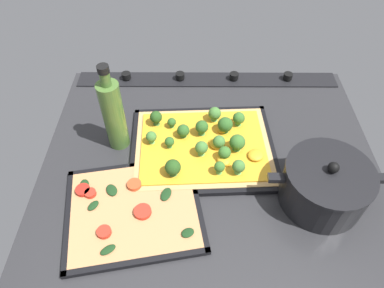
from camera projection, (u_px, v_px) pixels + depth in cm
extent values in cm
cube|color=#28282B|center=(210.00, 165.00, 89.28)|extent=(84.70, 73.00, 3.00)
cube|color=black|center=(207.00, 79.00, 109.79)|extent=(81.31, 7.00, 0.80)
cylinder|color=black|center=(288.00, 76.00, 108.74)|extent=(2.80, 2.80, 1.80)
cylinder|color=black|center=(234.00, 76.00, 108.79)|extent=(2.80, 2.80, 1.80)
cylinder|color=black|center=(180.00, 76.00, 108.84)|extent=(2.80, 2.80, 1.80)
cylinder|color=black|center=(126.00, 76.00, 108.90)|extent=(2.80, 2.80, 1.80)
cube|color=black|center=(203.00, 149.00, 90.63)|extent=(38.36, 31.01, 0.50)
cube|color=black|center=(200.00, 111.00, 99.64)|extent=(37.00, 2.99, 1.30)
cube|color=black|center=(207.00, 193.00, 81.02)|extent=(37.00, 2.99, 1.30)
cube|color=black|center=(271.00, 145.00, 90.85)|extent=(2.62, 29.27, 1.30)
cube|color=black|center=(134.00, 150.00, 89.81)|extent=(2.62, 29.27, 1.30)
cube|color=tan|center=(203.00, 147.00, 90.07)|extent=(35.85, 28.50, 1.00)
cube|color=gold|center=(203.00, 145.00, 89.54)|extent=(32.95, 25.68, 0.40)
cone|color=#68AD54|center=(201.00, 152.00, 86.79)|extent=(1.77, 1.77, 1.27)
sphere|color=#427533|center=(202.00, 147.00, 85.42)|extent=(3.21, 3.21, 3.21)
cone|color=#4D8B3F|center=(225.00, 130.00, 92.26)|extent=(2.19, 2.19, 0.92)
sphere|color=#2D5B23|center=(225.00, 125.00, 90.80)|extent=(3.98, 3.98, 3.98)
cone|color=#68AD54|center=(219.00, 146.00, 88.47)|extent=(1.74, 1.74, 0.90)
sphere|color=#427533|center=(219.00, 142.00, 87.24)|extent=(3.17, 3.17, 3.17)
cone|color=#4D8B3F|center=(172.00, 126.00, 93.34)|extent=(1.28, 1.28, 0.86)
sphere|color=#2D5B23|center=(172.00, 122.00, 92.36)|extent=(2.32, 2.32, 2.32)
cone|color=#427635|center=(173.00, 172.00, 82.82)|extent=(2.11, 2.11, 1.02)
sphere|color=#264C1C|center=(173.00, 167.00, 81.37)|extent=(3.83, 3.83, 3.83)
cone|color=#4D8B3F|center=(183.00, 135.00, 91.09)|extent=(1.80, 1.80, 0.83)
sphere|color=#2D5B23|center=(183.00, 131.00, 89.86)|extent=(3.26, 3.26, 3.26)
cone|color=#427635|center=(157.00, 122.00, 93.86)|extent=(1.80, 1.80, 1.37)
sphere|color=#264C1C|center=(156.00, 117.00, 92.43)|extent=(3.28, 3.28, 3.28)
cone|color=#4D8B3F|center=(202.00, 132.00, 91.42)|extent=(1.87, 1.87, 1.37)
sphere|color=#2D5B23|center=(202.00, 127.00, 89.96)|extent=(3.40, 3.40, 3.40)
cone|color=#5B9F46|center=(219.00, 171.00, 82.87)|extent=(1.44, 1.44, 1.34)
sphere|color=#386B28|center=(220.00, 167.00, 81.64)|extent=(2.61, 2.61, 2.61)
cone|color=#68AD54|center=(238.00, 171.00, 82.94)|extent=(1.72, 1.72, 1.27)
sphere|color=#427533|center=(239.00, 166.00, 81.59)|extent=(3.12, 3.12, 3.12)
cone|color=#5B9F46|center=(238.00, 123.00, 93.75)|extent=(1.77, 1.77, 1.25)
sphere|color=#386B28|center=(239.00, 118.00, 92.38)|extent=(3.21, 3.21, 3.21)
cone|color=#4D8B3F|center=(170.00, 145.00, 88.53)|extent=(1.36, 1.36, 0.99)
sphere|color=#2D5B23|center=(169.00, 142.00, 87.47)|extent=(2.47, 2.47, 2.47)
cone|color=#5B9F46|center=(224.00, 157.00, 86.00)|extent=(1.73, 1.73, 1.00)
sphere|color=#386B28|center=(225.00, 152.00, 84.74)|extent=(3.14, 3.14, 3.14)
cone|color=#68AD54|center=(214.00, 118.00, 95.02)|extent=(1.91, 1.91, 1.13)
sphere|color=#427533|center=(215.00, 113.00, 93.62)|extent=(3.47, 3.47, 3.47)
cone|color=#68AD54|center=(152.00, 141.00, 89.46)|extent=(1.53, 1.53, 1.15)
sphere|color=#427533|center=(151.00, 137.00, 88.25)|extent=(2.79, 2.79, 2.79)
cone|color=#5B9F46|center=(237.00, 147.00, 88.02)|extent=(2.19, 2.19, 1.05)
sphere|color=#386B28|center=(237.00, 142.00, 86.51)|extent=(3.99, 3.99, 3.99)
ellipsoid|color=gold|center=(256.00, 154.00, 86.44)|extent=(5.61, 5.58, 1.43)
ellipsoid|color=gold|center=(222.00, 128.00, 92.56)|extent=(3.59, 3.71, 1.15)
ellipsoid|color=gold|center=(216.00, 144.00, 88.71)|extent=(4.98, 5.09, 1.40)
ellipsoid|color=gold|center=(224.00, 159.00, 85.34)|extent=(4.30, 4.97, 1.51)
cube|color=black|center=(134.00, 211.00, 78.29)|extent=(34.13, 30.86, 0.50)
cube|color=black|center=(131.00, 167.00, 86.12)|extent=(29.79, 6.44, 1.30)
cube|color=black|center=(138.00, 263.00, 69.88)|extent=(29.79, 6.44, 1.30)
cube|color=black|center=(197.00, 200.00, 79.63)|extent=(5.73, 25.81, 1.30)
cube|color=black|center=(68.00, 220.00, 76.36)|extent=(5.73, 25.81, 1.30)
cube|color=tan|center=(134.00, 209.00, 77.77)|extent=(31.35, 28.08, 0.90)
cylinder|color=red|center=(104.00, 232.00, 73.02)|extent=(3.04, 3.04, 1.00)
cylinder|color=red|center=(90.00, 193.00, 79.47)|extent=(2.61, 2.61, 1.00)
cylinder|color=red|center=(143.00, 212.00, 76.26)|extent=(3.86, 3.86, 1.00)
cylinder|color=#D14723|center=(134.00, 185.00, 81.06)|extent=(3.30, 3.30, 1.00)
cylinder|color=#B22319|center=(83.00, 190.00, 80.04)|extent=(3.35, 3.35, 1.00)
ellipsoid|color=#193819|center=(166.00, 194.00, 79.41)|extent=(3.24, 4.18, 0.60)
ellipsoid|color=#193819|center=(188.00, 233.00, 73.01)|extent=(3.48, 3.21, 0.60)
ellipsoid|color=#193819|center=(93.00, 205.00, 77.42)|extent=(3.17, 3.42, 0.60)
ellipsoid|color=#193819|center=(112.00, 190.00, 80.17)|extent=(3.81, 4.19, 0.60)
ellipsoid|color=#193819|center=(84.00, 185.00, 81.15)|extent=(2.93, 3.63, 0.60)
ellipsoid|color=#193819|center=(108.00, 250.00, 70.51)|extent=(3.75, 3.35, 0.60)
cylinder|color=black|center=(324.00, 186.00, 77.17)|extent=(18.89, 18.89, 9.70)
cylinder|color=black|center=(331.00, 172.00, 73.25)|extent=(19.27, 19.27, 0.80)
sphere|color=black|center=(334.00, 167.00, 72.05)|extent=(2.40, 2.40, 2.40)
cube|color=black|center=(380.00, 178.00, 74.81)|extent=(3.60, 2.00, 1.20)
cube|color=black|center=(276.00, 178.00, 74.88)|extent=(3.60, 2.00, 1.20)
cylinder|color=#476B2D|center=(114.00, 116.00, 85.13)|extent=(5.38, 5.38, 19.43)
cylinder|color=#476B2D|center=(105.00, 79.00, 76.56)|extent=(2.42, 2.42, 3.50)
cylinder|color=black|center=(103.00, 69.00, 74.66)|extent=(2.69, 2.69, 1.60)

